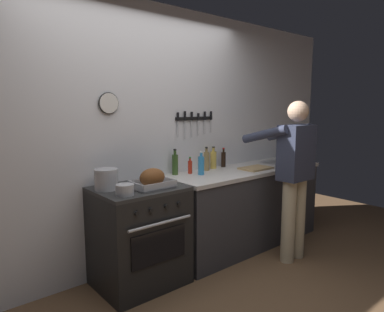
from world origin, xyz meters
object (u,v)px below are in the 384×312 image
at_px(person_cook, 294,170).
at_px(cutting_board, 256,168).
at_px(stove, 139,236).
at_px(bottle_hot_sauce, 190,167).
at_px(stock_pot, 106,179).
at_px(bottle_soy_sauce, 223,159).
at_px(bottle_cooking_oil, 213,159).
at_px(bottle_olive_oil, 175,164).
at_px(bottle_vinegar, 206,161).
at_px(roasting_pan, 152,179).
at_px(saucepan, 125,190).
at_px(bottle_dish_soap, 201,165).

relative_size(person_cook, cutting_board, 4.61).
relative_size(stove, bottle_hot_sauce, 5.07).
relative_size(stock_pot, bottle_soy_sauce, 0.88).
bearing_deg(person_cook, bottle_soy_sauce, 6.21).
bearing_deg(bottle_cooking_oil, person_cook, -66.49).
bearing_deg(bottle_soy_sauce, stock_pot, -174.91).
bearing_deg(stove, bottle_soy_sauce, 10.35).
distance_m(bottle_olive_oil, bottle_vinegar, 0.41).
relative_size(bottle_hot_sauce, bottle_vinegar, 0.68).
relative_size(person_cook, bottle_soy_sauce, 7.33).
bearing_deg(bottle_hot_sauce, stove, -166.42).
relative_size(stove, roasting_pan, 2.56).
xyz_separation_m(bottle_olive_oil, bottle_hot_sauce, (0.16, -0.06, -0.04)).
bearing_deg(saucepan, person_cook, -13.12).
bearing_deg(bottle_vinegar, bottle_cooking_oil, 16.40).
distance_m(roasting_pan, cutting_board, 1.40).
bearing_deg(bottle_cooking_oil, cutting_board, -44.84).
bearing_deg(person_cook, bottle_olive_oil, 40.64).
height_order(stove, bottle_soy_sauce, bottle_soy_sauce).
bearing_deg(bottle_hot_sauce, bottle_dish_soap, -67.59).
relative_size(person_cook, bottle_dish_soap, 6.79).
distance_m(bottle_soy_sauce, bottle_dish_soap, 0.54).
xyz_separation_m(bottle_olive_oil, bottle_dish_soap, (0.21, -0.18, -0.01)).
bearing_deg(bottle_olive_oil, roasting_pan, -146.29).
relative_size(bottle_olive_oil, bottle_cooking_oil, 1.07).
distance_m(bottle_olive_oil, bottle_hot_sauce, 0.17).
bearing_deg(bottle_hot_sauce, bottle_vinegar, 4.47).
relative_size(cutting_board, bottle_soy_sauce, 1.59).
relative_size(stock_pot, bottle_vinegar, 0.76).
height_order(person_cook, roasting_pan, person_cook).
height_order(roasting_pan, saucepan, roasting_pan).
distance_m(person_cook, saucepan, 1.78).
bearing_deg(cutting_board, stock_pot, 173.58).
distance_m(stove, cutting_board, 1.56).
bearing_deg(saucepan, stock_pot, 94.89).
xyz_separation_m(roasting_pan, saucepan, (-0.31, -0.07, -0.03)).
distance_m(bottle_olive_oil, bottle_cooking_oil, 0.56).
xyz_separation_m(roasting_pan, bottle_vinegar, (0.91, 0.30, 0.03)).
xyz_separation_m(saucepan, bottle_cooking_oil, (1.37, 0.42, 0.06)).
distance_m(stock_pot, cutting_board, 1.75).
bearing_deg(bottle_hot_sauce, cutting_board, -20.48).
bearing_deg(roasting_pan, cutting_board, 0.23).
bearing_deg(bottle_vinegar, saucepan, -162.96).
xyz_separation_m(bottle_olive_oil, bottle_soy_sauce, (0.71, 0.00, -0.02)).
height_order(cutting_board, bottle_olive_oil, bottle_olive_oil).
height_order(stove, bottle_dish_soap, bottle_dish_soap).
xyz_separation_m(bottle_soy_sauce, bottle_dish_soap, (-0.51, -0.18, 0.01)).
bearing_deg(person_cook, stock_pot, 61.26).
bearing_deg(bottle_dish_soap, bottle_vinegar, 34.75).
height_order(person_cook, bottle_cooking_oil, person_cook).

